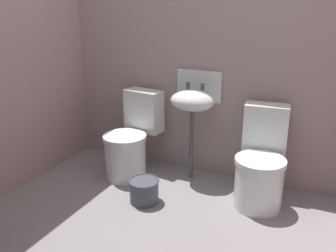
{
  "coord_description": "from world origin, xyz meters",
  "views": [
    {
      "loc": [
        1.11,
        -2.11,
        1.61
      ],
      "look_at": [
        0.0,
        0.26,
        0.7
      ],
      "focal_mm": 39.51,
      "sensor_mm": 36.0,
      "label": 1
    }
  ],
  "objects": [
    {
      "name": "toilet_left",
      "position": [
        -0.58,
        0.67,
        0.32
      ],
      "size": [
        0.46,
        0.64,
        0.78
      ],
      "rotation": [
        0.0,
        0.0,
        3.0
      ],
      "color": "white",
      "rests_on": "ground"
    },
    {
      "name": "ground_plane",
      "position": [
        0.0,
        0.0,
        -0.04
      ],
      "size": [
        3.11,
        2.44,
        0.08
      ],
      "primitive_type": "cube",
      "color": "gray"
    },
    {
      "name": "bucket",
      "position": [
        -0.22,
        0.26,
        0.1
      ],
      "size": [
        0.25,
        0.25,
        0.2
      ],
      "color": "#444A56",
      "rests_on": "ground"
    },
    {
      "name": "wall_left",
      "position": [
        -1.41,
        0.1,
        1.14
      ],
      "size": [
        0.1,
        2.24,
        2.28
      ],
      "primitive_type": "cube",
      "color": "#AB8987",
      "rests_on": "ground"
    },
    {
      "name": "sink",
      "position": [
        -0.03,
        0.86,
        0.75
      ],
      "size": [
        0.42,
        0.34,
        0.99
      ],
      "color": "#444A56",
      "rests_on": "ground"
    },
    {
      "name": "wall_back",
      "position": [
        0.0,
        1.07,
        1.14
      ],
      "size": [
        3.11,
        0.1,
        2.28
      ],
      "primitive_type": "cube",
      "color": "#A7908F",
      "rests_on": "ground"
    },
    {
      "name": "toilet_right",
      "position": [
        0.64,
        0.67,
        0.32
      ],
      "size": [
        0.44,
        0.63,
        0.78
      ],
      "rotation": [
        0.0,
        0.0,
        3.25
      ],
      "color": "white",
      "rests_on": "ground"
    }
  ]
}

